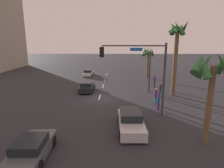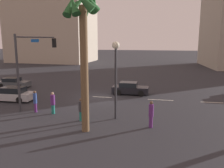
# 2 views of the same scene
# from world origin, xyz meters

# --- Properties ---
(ground_plane) EXTENTS (220.00, 220.00, 0.00)m
(ground_plane) POSITION_xyz_m (0.00, 0.00, 0.00)
(ground_plane) COLOR #28282D
(lane_stripe_0) EXTENTS (2.54, 0.14, 0.01)m
(lane_stripe_0) POSITION_xyz_m (-18.00, 0.00, 0.01)
(lane_stripe_0) COLOR silver
(lane_stripe_0) RESTS_ON ground_plane
(lane_stripe_1) EXTENTS (2.14, 0.14, 0.01)m
(lane_stripe_1) POSITION_xyz_m (-11.51, 0.00, 0.01)
(lane_stripe_1) COLOR silver
(lane_stripe_1) RESTS_ON ground_plane
(lane_stripe_2) EXTENTS (2.58, 0.14, 0.01)m
(lane_stripe_2) POSITION_xyz_m (-6.51, 0.00, 0.01)
(lane_stripe_2) COLOR silver
(lane_stripe_2) RESTS_ON ground_plane
(lane_stripe_3) EXTENTS (2.11, 0.14, 0.01)m
(lane_stripe_3) POSITION_xyz_m (-0.33, 0.00, 0.01)
(lane_stripe_3) COLOR silver
(lane_stripe_3) RESTS_ON ground_plane
(car_0) EXTENTS (4.58, 2.00, 1.41)m
(car_0) POSITION_xyz_m (8.35, 3.16, 0.65)
(car_0) COLOR #B7B7BC
(car_0) RESTS_ON ground_plane
(car_1) EXTENTS (4.08, 1.86, 1.39)m
(car_1) POSITION_xyz_m (-3.11, -1.97, 0.64)
(car_1) COLOR black
(car_1) RESTS_ON ground_plane
(car_2) EXTENTS (4.19, 1.89, 1.29)m
(car_2) POSITION_xyz_m (-16.35, -3.80, 0.60)
(car_2) COLOR silver
(car_2) RESTS_ON ground_plane
(car_3) EXTENTS (4.06, 2.04, 1.28)m
(car_3) POSITION_xyz_m (12.14, -2.80, 0.60)
(car_3) COLOR #474C51
(car_3) RESTS_ON ground_plane
(traffic_signal) EXTENTS (1.10, 5.97, 6.59)m
(traffic_signal) POSITION_xyz_m (5.12, 4.35, 4.51)
(traffic_signal) COLOR #38383D
(traffic_signal) RESTS_ON ground_plane
(streetlamp) EXTENTS (0.56, 0.56, 6.00)m
(streetlamp) POSITION_xyz_m (-3.03, 6.60, 4.21)
(streetlamp) COLOR #2D2D33
(streetlamp) RESTS_ON ground_plane
(pedestrian_0) EXTENTS (0.41, 0.41, 1.85)m
(pedestrian_0) POSITION_xyz_m (2.33, 6.38, 0.97)
(pedestrian_0) COLOR #1E7266
(pedestrian_0) RESTS_ON ground_plane
(pedestrian_1) EXTENTS (0.46, 0.46, 1.93)m
(pedestrian_1) POSITION_xyz_m (-5.81, 7.93, 1.03)
(pedestrian_1) COLOR #59266B
(pedestrian_1) RESTS_ON ground_plane
(pedestrian_2) EXTENTS (0.42, 0.42, 1.88)m
(pedestrian_2) POSITION_xyz_m (3.99, 6.27, 1.01)
(pedestrian_2) COLOR #59266B
(pedestrian_2) RESTS_ON ground_plane
(pedestrian_3) EXTENTS (0.50, 0.50, 1.76)m
(pedestrian_3) POSITION_xyz_m (-0.52, 7.56, 0.92)
(pedestrian_3) COLOR #1E7266
(pedestrian_3) RESTS_ON ground_plane
(palm_tree_0) EXTENTS (2.51, 2.49, 6.14)m
(palm_tree_0) POSITION_xyz_m (-13.47, 8.11, 4.46)
(palm_tree_0) COLOR brown
(palm_tree_0) RESTS_ON ground_plane
(palm_tree_1) EXTENTS (2.45, 2.59, 9.40)m
(palm_tree_1) POSITION_xyz_m (-1.44, 9.48, 6.65)
(palm_tree_1) COLOR brown
(palm_tree_1) RESTS_ON ground_plane
(palm_tree_2) EXTENTS (2.66, 2.82, 6.14)m
(palm_tree_2) POSITION_xyz_m (10.17, 7.99, 4.72)
(palm_tree_2) COLOR brown
(palm_tree_2) RESTS_ON ground_plane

